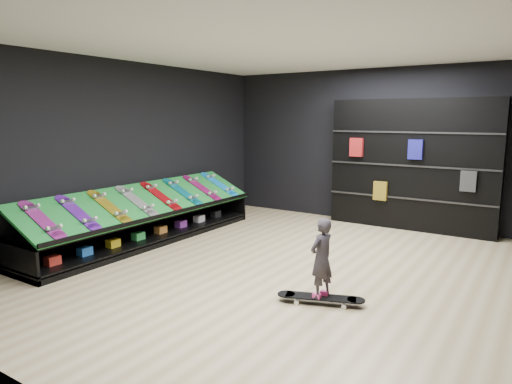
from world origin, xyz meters
The scene contains 18 objects.
floor centered at (0.00, 0.00, 0.00)m, with size 6.00×7.00×0.01m, color beige.
ceiling centered at (0.00, 0.00, 3.00)m, with size 6.00×7.00×0.01m, color white.
wall_back centered at (0.00, 3.50, 1.50)m, with size 6.00×0.02×3.00m, color black.
wall_front centered at (0.00, -3.50, 1.50)m, with size 6.00×0.02×3.00m, color black.
wall_left centered at (-3.00, 0.00, 1.50)m, with size 0.02×7.00×3.00m, color black.
display_rack centered at (-2.55, 0.00, 0.25)m, with size 0.90×4.50×0.50m, color black, non-canonical shape.
turf_ramp centered at (-2.50, 0.00, 0.71)m, with size 1.00×4.50×0.04m, color #106B22.
back_shelving centered at (0.90, 3.32, 1.20)m, with size 3.00×0.35×2.40m, color black.
floor_skateboard centered at (1.02, -0.80, 0.05)m, with size 0.98×0.22×0.09m, color black, non-canonical shape.
child centered at (1.02, -0.80, 0.36)m, with size 0.20×0.14×0.54m, color black.
display_board_0 centered at (-2.49, -1.90, 0.74)m, with size 0.98×0.22×0.09m, color #2626BF, non-canonical shape.
display_board_1 centered at (-2.49, -1.36, 0.74)m, with size 0.98×0.22×0.09m, color purple, non-canonical shape.
display_board_2 centered at (-2.49, -0.81, 0.74)m, with size 0.98×0.22×0.09m, color yellow, non-canonical shape.
display_board_3 centered at (-2.49, -0.27, 0.74)m, with size 0.98×0.22×0.09m, color black, non-canonical shape.
display_board_4 centered at (-2.49, 0.27, 0.74)m, with size 0.98×0.22×0.09m, color red, non-canonical shape.
display_board_5 centered at (-2.49, 0.81, 0.74)m, with size 0.98×0.22×0.09m, color #0C8C99, non-canonical shape.
display_board_6 centered at (-2.49, 1.36, 0.74)m, with size 0.98×0.22×0.09m, color #E5198C, non-canonical shape.
display_board_7 centered at (-2.49, 1.90, 0.74)m, with size 0.98×0.22×0.09m, color blue, non-canonical shape.
Camera 1 is at (3.06, -5.25, 2.08)m, focal length 32.00 mm.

